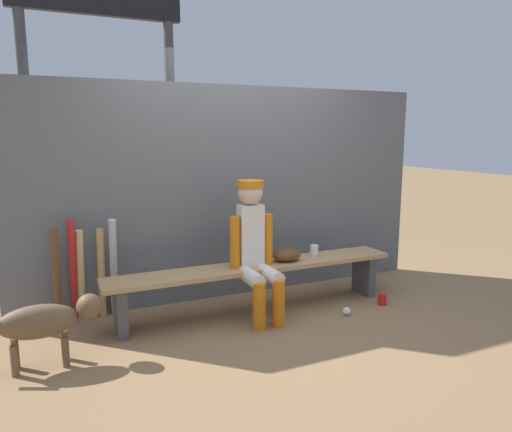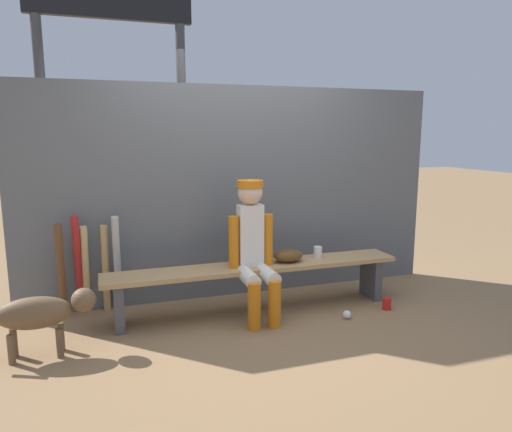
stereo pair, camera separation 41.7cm
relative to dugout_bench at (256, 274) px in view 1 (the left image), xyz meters
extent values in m
plane|color=olive|center=(0.00, 0.00, -0.35)|extent=(30.00, 30.00, 0.00)
cube|color=#595E63|center=(0.00, 0.53, 0.69)|extent=(4.22, 0.03, 2.08)
cube|color=tan|center=(0.00, 0.00, 0.07)|extent=(2.72, 0.36, 0.04)
cube|color=#4C4C51|center=(-1.21, 0.00, -0.15)|extent=(0.08, 0.29, 0.40)
cube|color=#4C4C51|center=(1.21, 0.00, -0.15)|extent=(0.08, 0.29, 0.40)
cube|color=silver|center=(-0.05, 0.00, 0.37)|extent=(0.22, 0.13, 0.55)
sphere|color=beige|center=(-0.05, 0.00, 0.76)|extent=(0.22, 0.22, 0.22)
cylinder|color=orange|center=(-0.05, 0.00, 0.83)|extent=(0.23, 0.23, 0.06)
cylinder|color=silver|center=(-0.14, -0.19, 0.05)|extent=(0.13, 0.38, 0.13)
cylinder|color=orange|center=(-0.14, -0.38, -0.15)|extent=(0.11, 0.11, 0.40)
cylinder|color=orange|center=(-0.21, -0.02, 0.32)|extent=(0.09, 0.09, 0.47)
cylinder|color=silver|center=(0.04, -0.19, 0.05)|extent=(0.13, 0.38, 0.13)
cylinder|color=orange|center=(0.04, -0.38, -0.15)|extent=(0.11, 0.11, 0.40)
cylinder|color=orange|center=(0.11, -0.02, 0.32)|extent=(0.09, 0.09, 0.47)
ellipsoid|color=#593819|center=(0.32, 0.00, 0.15)|extent=(0.28, 0.20, 0.12)
cylinder|color=#B7B7BC|center=(-1.20, 0.40, 0.10)|extent=(0.07, 0.24, 0.91)
cylinder|color=tan|center=(-1.30, 0.44, 0.06)|extent=(0.07, 0.15, 0.82)
cylinder|color=tan|center=(-1.47, 0.45, 0.06)|extent=(0.08, 0.22, 0.82)
cylinder|color=#B22323|center=(-1.53, 0.43, 0.11)|extent=(0.07, 0.28, 0.93)
cylinder|color=brown|center=(-1.67, 0.35, 0.08)|extent=(0.08, 0.22, 0.87)
sphere|color=white|center=(0.71, -0.42, -0.32)|extent=(0.07, 0.07, 0.07)
cylinder|color=red|center=(1.17, -0.35, -0.30)|extent=(0.08, 0.08, 0.11)
cylinder|color=silver|center=(0.64, 0.04, 0.15)|extent=(0.08, 0.08, 0.11)
cylinder|color=#3F3F42|center=(-1.80, 1.29, 1.02)|extent=(0.10, 0.10, 2.76)
cylinder|color=#3F3F42|center=(-0.41, 1.29, 1.02)|extent=(0.10, 0.10, 2.76)
ellipsoid|color=brown|center=(-1.81, -0.34, -0.01)|extent=(0.52, 0.20, 0.24)
sphere|color=brown|center=(-1.47, -0.34, 0.05)|extent=(0.18, 0.18, 0.18)
cylinder|color=brown|center=(-1.65, -0.28, -0.24)|extent=(0.05, 0.05, 0.22)
cylinder|color=brown|center=(-1.65, -0.40, -0.24)|extent=(0.05, 0.05, 0.22)
cylinder|color=brown|center=(-1.97, -0.28, -0.24)|extent=(0.05, 0.05, 0.22)
cylinder|color=brown|center=(-1.97, -0.40, -0.24)|extent=(0.05, 0.05, 0.22)
camera|label=1|loc=(-1.70, -3.74, 1.27)|focal=32.84mm
camera|label=2|loc=(-1.31, -3.89, 1.27)|focal=32.84mm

